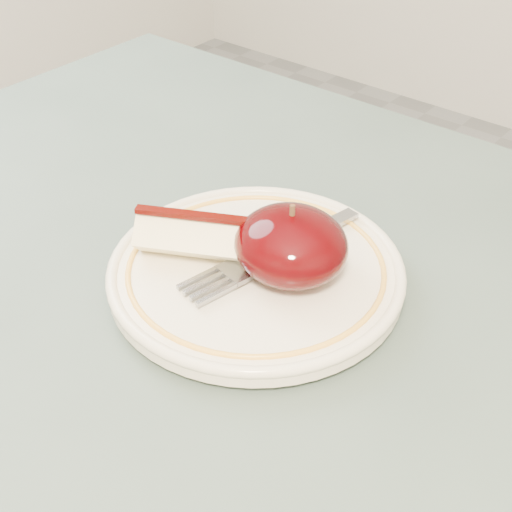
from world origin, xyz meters
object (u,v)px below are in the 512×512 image
Objects in this scene: table at (144,449)px; apple_half at (291,245)px; fork at (271,254)px; plate at (256,271)px.

table is 0.19m from apple_half.
apple_half reaches higher than table.
fork is at bearing 84.33° from table.
fork is at bearing 77.98° from plate.
apple_half is 0.51× the size of fork.
apple_half is at bearing -91.93° from fork.
plate is 2.66× the size of apple_half.
fork is (0.01, 0.13, 0.11)m from table.
table is 4.00× the size of plate.
plate is 0.02m from fork.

